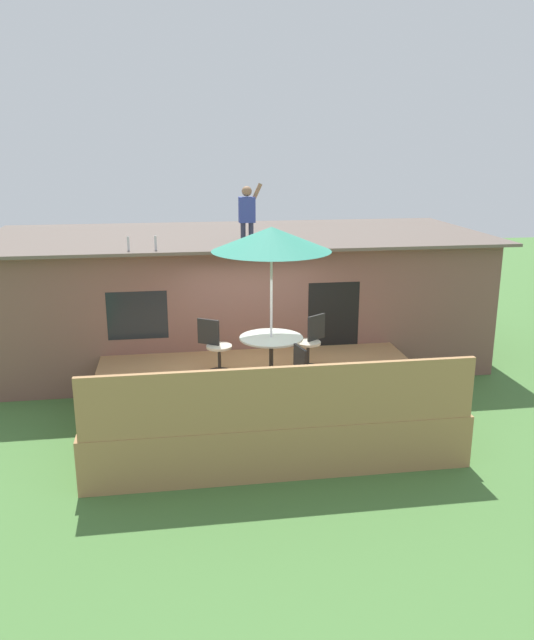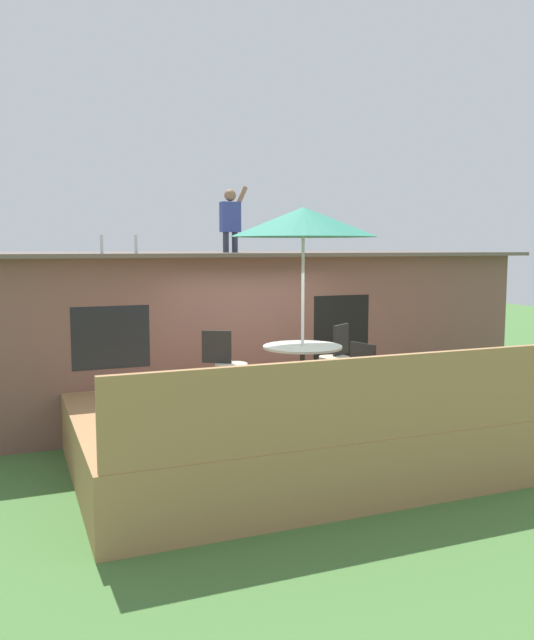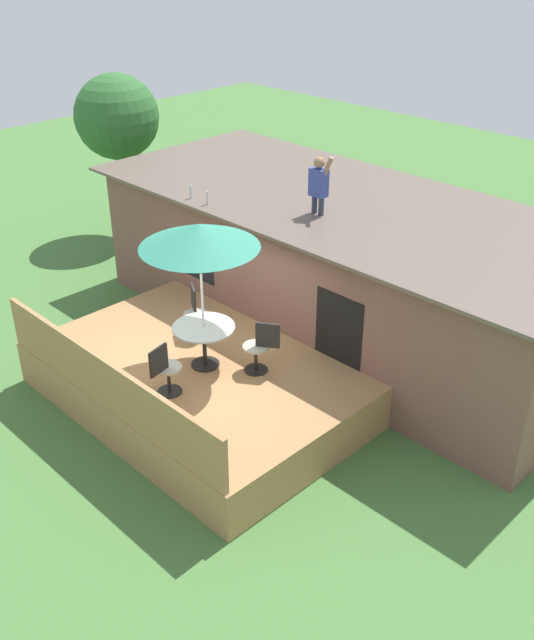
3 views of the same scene
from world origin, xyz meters
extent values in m
plane|color=#477538|center=(0.00, 0.00, 0.00)|extent=(40.00, 40.00, 0.00)
cube|color=brown|center=(0.00, 3.60, 1.34)|extent=(10.00, 4.00, 2.68)
cube|color=#66564C|center=(0.00, 3.60, 2.71)|extent=(10.50, 4.50, 0.06)
cube|color=black|center=(-2.08, 1.61, 1.55)|extent=(1.10, 0.03, 0.90)
cube|color=black|center=(1.62, 1.61, 1.05)|extent=(1.00, 0.03, 2.00)
cube|color=#A87A4C|center=(0.00, 0.00, 0.40)|extent=(5.58, 3.99, 0.80)
cube|color=#A87A4C|center=(0.00, -1.95, 1.25)|extent=(5.48, 0.08, 0.90)
cylinder|color=black|center=(0.14, -0.08, 0.82)|extent=(0.48, 0.48, 0.03)
cylinder|color=black|center=(0.14, -0.08, 1.17)|extent=(0.07, 0.07, 0.71)
cylinder|color=#999E93|center=(0.14, -0.08, 1.53)|extent=(1.04, 1.04, 0.03)
cylinder|color=silver|center=(0.14, -0.08, 2.00)|extent=(0.04, 0.04, 2.40)
cone|color=#338C72|center=(0.14, -0.08, 3.15)|extent=(1.90, 1.90, 0.38)
cylinder|color=silver|center=(-2.17, 1.64, 1.90)|extent=(0.04, 0.04, 2.20)
cylinder|color=silver|center=(-1.69, 1.64, 1.90)|extent=(0.04, 0.04, 2.20)
cylinder|color=silver|center=(-1.93, 1.64, 1.15)|extent=(0.48, 0.03, 0.03)
cylinder|color=silver|center=(-1.93, 1.64, 1.65)|extent=(0.48, 0.03, 0.03)
cylinder|color=silver|center=(-1.93, 1.64, 2.15)|extent=(0.48, 0.03, 0.03)
cylinder|color=silver|center=(-1.93, 1.64, 2.65)|extent=(0.48, 0.03, 0.03)
cylinder|color=#33384C|center=(0.01, 2.72, 2.91)|extent=(0.10, 0.10, 0.34)
cylinder|color=#33384C|center=(0.17, 2.72, 2.91)|extent=(0.10, 0.10, 0.34)
cube|color=#384799|center=(0.09, 2.72, 3.33)|extent=(0.32, 0.20, 0.50)
sphere|color=#997051|center=(0.09, 2.72, 3.69)|extent=(0.20, 0.20, 0.20)
cylinder|color=#997051|center=(0.27, 2.72, 3.63)|extent=(0.26, 0.08, 0.44)
cylinder|color=black|center=(-0.68, 0.42, 0.81)|extent=(0.40, 0.40, 0.02)
cylinder|color=black|center=(-0.68, 0.42, 1.03)|extent=(0.06, 0.06, 0.44)
cylinder|color=#A59E8C|center=(-0.68, 0.42, 1.26)|extent=(0.44, 0.44, 0.04)
cube|color=black|center=(-0.85, 0.52, 1.50)|extent=(0.36, 0.24, 0.44)
cylinder|color=black|center=(0.86, 0.40, 0.81)|extent=(0.40, 0.40, 0.02)
cylinder|color=black|center=(0.86, 0.40, 1.03)|extent=(0.06, 0.06, 0.44)
cylinder|color=#A59E8C|center=(0.86, 0.40, 1.26)|extent=(0.44, 0.44, 0.04)
cube|color=black|center=(1.03, 0.51, 1.50)|extent=(0.35, 0.26, 0.44)
cylinder|color=black|center=(0.35, -1.01, 0.81)|extent=(0.40, 0.40, 0.02)
cylinder|color=black|center=(0.35, -1.01, 1.03)|extent=(0.06, 0.06, 0.44)
cylinder|color=#A59E8C|center=(0.35, -1.01, 1.26)|extent=(0.44, 0.44, 0.04)
cube|color=black|center=(0.39, -1.21, 1.50)|extent=(0.13, 0.40, 0.44)
camera|label=1|loc=(-1.42, -9.84, 4.58)|focal=35.59mm
camera|label=2|loc=(-3.42, -7.73, 2.83)|focal=36.54mm
camera|label=3|loc=(8.16, -6.62, 7.39)|focal=40.53mm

